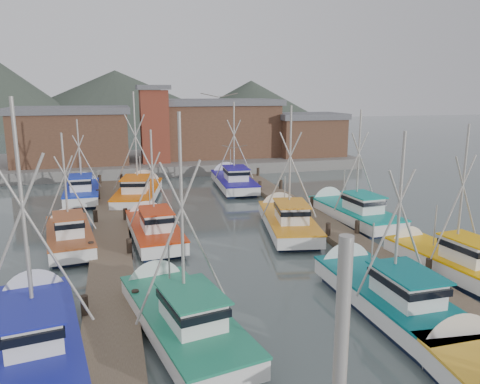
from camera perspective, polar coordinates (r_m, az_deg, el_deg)
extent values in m
plane|color=#475555|center=(23.26, 2.43, -11.04)|extent=(260.00, 260.00, 0.00)
cube|color=#4E3F30|center=(25.96, -15.44, -8.47)|extent=(2.20, 46.00, 0.40)
cylinder|color=black|center=(20.39, -18.35, -13.84)|extent=(0.30, 0.30, 1.50)
cylinder|color=black|center=(26.86, -17.62, -7.34)|extent=(0.30, 0.30, 1.50)
cylinder|color=black|center=(33.54, -17.18, -3.39)|extent=(0.30, 0.30, 1.50)
cylinder|color=black|center=(40.33, -16.89, -0.76)|extent=(0.30, 0.30, 1.50)
cylinder|color=black|center=(47.18, -16.69, 1.10)|extent=(0.30, 0.30, 1.50)
cylinder|color=black|center=(20.34, -12.57, -13.55)|extent=(0.30, 0.30, 1.50)
cylinder|color=black|center=(26.82, -13.32, -7.11)|extent=(0.30, 0.30, 1.50)
cylinder|color=black|center=(33.51, -13.76, -3.20)|extent=(0.30, 0.30, 1.50)
cylinder|color=black|center=(40.31, -14.06, -0.61)|extent=(0.30, 0.30, 1.50)
cylinder|color=black|center=(47.16, -14.26, 1.24)|extent=(0.30, 0.30, 1.50)
cube|color=#4E3F30|center=(29.26, 13.27, -5.97)|extent=(2.20, 46.00, 0.40)
cylinder|color=black|center=(23.87, 18.04, -9.88)|extent=(0.30, 0.30, 1.50)
cylinder|color=black|center=(29.59, 10.66, -5.13)|extent=(0.30, 0.30, 1.50)
cylinder|color=black|center=(35.77, 5.82, -1.92)|extent=(0.30, 0.30, 1.50)
cylinder|color=black|center=(42.20, 2.44, 0.33)|extent=(0.30, 0.30, 1.50)
cylinder|color=black|center=(48.79, -0.04, 1.99)|extent=(0.30, 0.30, 1.50)
cylinder|color=black|center=(24.98, 21.94, -9.17)|extent=(0.30, 0.30, 1.50)
cylinder|color=black|center=(30.49, 14.06, -4.77)|extent=(0.30, 0.30, 1.50)
cylinder|color=black|center=(36.51, 8.75, -1.71)|extent=(0.30, 0.30, 1.50)
cylinder|color=black|center=(42.84, 4.99, 0.48)|extent=(0.30, 0.30, 1.50)
cylinder|color=black|center=(49.34, 2.20, 2.09)|extent=(0.30, 0.30, 1.50)
cube|color=gray|center=(58.35, -8.59, 3.71)|extent=(44.00, 16.00, 1.20)
cube|color=brown|center=(55.77, -19.82, 6.20)|extent=(12.00, 8.00, 5.50)
cube|color=slate|center=(55.56, -20.05, 9.37)|extent=(12.72, 8.48, 0.70)
cube|color=brown|center=(58.89, -2.86, 7.54)|extent=(14.00, 9.00, 6.20)
cube|color=slate|center=(58.70, -2.89, 10.90)|extent=(14.84, 9.54, 0.70)
cube|color=brown|center=(59.48, 8.27, 6.65)|extent=(8.00, 6.00, 4.50)
cube|color=slate|center=(59.29, 8.34, 9.15)|extent=(8.48, 6.36, 0.70)
cube|color=maroon|center=(53.68, -10.38, 7.85)|extent=(3.00, 3.00, 8.00)
cube|color=slate|center=(53.53, -10.56, 12.39)|extent=(3.60, 3.60, 0.50)
cone|color=#3B453A|center=(150.63, -14.71, 8.45)|extent=(140.00, 140.00, 30.00)
cone|color=#3B453A|center=(146.64, 1.34, 8.75)|extent=(90.00, 90.00, 24.00)
cone|color=white|center=(18.72, 24.16, -16.45)|extent=(2.90, 1.35, 2.81)
cube|color=black|center=(18.77, -6.89, -17.03)|extent=(3.83, 7.76, 0.70)
cube|color=white|center=(18.46, -6.94, -15.27)|extent=(4.36, 8.82, 0.80)
cube|color=#1E8360|center=(18.29, -6.97, -14.22)|extent=(4.45, 8.92, 0.10)
cone|color=white|center=(22.18, -10.68, -10.92)|extent=(2.80, 1.60, 2.64)
cube|color=white|center=(17.18, -5.85, -13.91)|extent=(2.17, 2.82, 1.10)
cube|color=black|center=(17.08, -5.87, -13.21)|extent=(2.33, 3.09, 0.28)
cube|color=#1E8360|center=(16.93, -5.90, -12.12)|extent=(2.47, 3.28, 0.07)
cylinder|color=#A49F97|center=(16.81, -7.11, -3.03)|extent=(0.14, 0.14, 7.41)
cylinder|color=#A49F97|center=(16.90, -8.77, -6.08)|extent=(2.61, 0.61, 5.79)
cylinder|color=#A49F97|center=(17.23, -5.33, -5.61)|extent=(2.61, 0.61, 5.79)
cylinder|color=#A49F97|center=(19.12, -8.62, -9.06)|extent=(0.08, 0.08, 2.36)
cube|color=black|center=(21.36, 17.71, -13.74)|extent=(2.61, 7.73, 0.70)
cube|color=white|center=(21.09, 17.83, -12.15)|extent=(2.97, 8.78, 0.80)
cube|color=#04686C|center=(20.93, 17.90, -11.20)|extent=(3.05, 8.87, 0.10)
cone|color=white|center=(24.58, 12.14, -8.62)|extent=(2.75, 1.14, 2.73)
cube|color=white|center=(19.93, 19.69, -10.78)|extent=(1.80, 2.65, 1.10)
cube|color=black|center=(19.84, 19.74, -10.16)|extent=(1.92, 2.91, 0.28)
cube|color=#04686C|center=(19.71, 19.82, -9.19)|extent=(2.03, 3.09, 0.07)
cylinder|color=#A49F97|center=(19.74, 18.81, -2.52)|extent=(0.12, 0.12, 6.58)
cylinder|color=#A49F97|center=(19.64, 17.30, -4.84)|extent=(2.36, 0.12, 5.15)
cylinder|color=#A49F97|center=(20.26, 19.96, -4.50)|extent=(2.36, 0.12, 5.15)
cylinder|color=#A49F97|center=(21.73, 15.81, -6.74)|extent=(0.07, 0.07, 2.44)
cube|color=black|center=(19.00, -23.45, -17.65)|extent=(3.55, 7.80, 0.70)
cube|color=white|center=(18.70, -23.63, -15.92)|extent=(4.03, 8.86, 0.80)
cube|color=#1920A0|center=(18.53, -23.73, -14.88)|extent=(4.13, 8.96, 0.10)
cone|color=white|center=(22.64, -23.73, -11.31)|extent=(2.80, 1.49, 2.66)
cube|color=white|center=(17.36, -23.86, -14.69)|extent=(2.09, 2.79, 1.10)
cube|color=black|center=(17.26, -23.93, -14.00)|extent=(2.24, 3.06, 0.28)
cube|color=#1920A0|center=(17.11, -24.04, -12.92)|extent=(2.37, 3.25, 0.07)
cylinder|color=#A49F97|center=(16.98, -24.89, -3.02)|extent=(0.15, 0.15, 7.94)
cylinder|color=#A49F97|center=(17.27, -26.56, -6.17)|extent=(2.81, 0.52, 6.20)
cylinder|color=#A49F97|center=(17.23, -22.65, -5.85)|extent=(2.81, 0.52, 6.20)
cylinder|color=#A49F97|center=(19.45, -24.09, -9.66)|extent=(0.09, 0.09, 2.56)
cube|color=black|center=(26.33, 24.34, -9.21)|extent=(2.93, 6.81, 0.70)
cube|color=white|center=(26.11, 24.46, -7.88)|extent=(3.32, 7.74, 0.80)
cube|color=#FFB100|center=(25.99, 24.54, -7.09)|extent=(3.41, 7.83, 0.10)
cone|color=white|center=(28.69, 19.05, -5.96)|extent=(2.48, 1.37, 2.37)
cube|color=white|center=(25.24, 26.13, -6.44)|extent=(1.78, 2.41, 1.10)
cube|color=black|center=(25.17, 26.18, -5.94)|extent=(1.91, 2.65, 0.28)
cube|color=#FFB100|center=(25.07, 26.25, -5.16)|extent=(2.02, 2.81, 0.07)
cylinder|color=#A49F97|center=(25.05, 25.46, -0.01)|extent=(0.12, 0.12, 6.58)
cylinder|color=#A49F97|center=(24.85, 24.50, -1.85)|extent=(2.34, 0.35, 5.14)
cylinder|color=#A49F97|center=(25.57, 26.07, -1.61)|extent=(2.34, 0.35, 5.14)
cylinder|color=#A49F97|center=(26.53, 22.68, -3.78)|extent=(0.07, 0.07, 2.20)
cube|color=black|center=(29.74, -10.36, -5.84)|extent=(2.78, 7.22, 0.70)
cube|color=white|center=(29.55, -10.41, -4.64)|extent=(3.15, 8.20, 0.80)
cube|color=red|center=(29.44, -10.44, -3.93)|extent=(3.24, 8.29, 0.10)
cone|color=white|center=(33.42, -11.46, -2.96)|extent=(2.58, 1.27, 2.52)
cube|color=white|center=(28.36, -10.19, -3.35)|extent=(1.78, 2.52, 1.10)
cube|color=black|center=(28.30, -10.20, -2.90)|extent=(1.90, 2.77, 0.28)
cube|color=red|center=(28.21, -10.23, -2.20)|extent=(2.02, 2.93, 0.07)
cylinder|color=#A49F97|center=(28.61, -10.62, 1.64)|extent=(0.12, 0.12, 5.84)
cylinder|color=#A49F97|center=(28.67, -11.58, 0.23)|extent=(2.10, 0.22, 4.57)
cylinder|color=#A49F97|center=(28.82, -9.55, 0.37)|extent=(2.10, 0.22, 4.57)
cylinder|color=#A49F97|center=(30.52, -10.94, -1.00)|extent=(0.07, 0.07, 2.25)
cube|color=black|center=(31.19, 5.87, -4.83)|extent=(3.85, 7.96, 0.70)
cube|color=white|center=(31.01, 5.90, -3.69)|extent=(4.38, 9.04, 0.80)
cube|color=orange|center=(30.90, 5.91, -3.01)|extent=(4.48, 9.14, 0.10)
cone|color=white|center=(35.17, 4.64, -1.98)|extent=(2.87, 1.58, 2.71)
cube|color=white|center=(29.77, 6.29, -2.48)|extent=(2.20, 2.88, 1.10)
cube|color=black|center=(29.71, 6.31, -2.05)|extent=(2.36, 3.16, 0.28)
cube|color=orange|center=(29.62, 6.32, -1.38)|extent=(2.50, 3.35, 0.07)
cylinder|color=#A49F97|center=(29.98, 6.13, 3.57)|extent=(0.14, 0.14, 7.18)
cylinder|color=#A49F97|center=(30.03, 5.05, 1.97)|extent=(2.54, 0.56, 5.61)
cylinder|color=#A49F97|center=(30.23, 7.12, 1.99)|extent=(2.54, 0.56, 5.61)
cylinder|color=#A49F97|center=(32.10, 5.47, -0.17)|extent=(0.08, 0.08, 2.42)
cube|color=black|center=(29.85, -19.97, -6.33)|extent=(2.94, 6.76, 0.70)
cube|color=white|center=(29.66, -20.06, -5.14)|extent=(3.34, 7.68, 0.80)
cube|color=#9C4820|center=(29.55, -20.12, -4.44)|extent=(3.42, 7.76, 0.10)
cone|color=white|center=(33.27, -20.36, -3.57)|extent=(2.44, 1.39, 2.32)
cube|color=white|center=(28.54, -20.12, -3.83)|extent=(1.77, 2.40, 1.10)
cube|color=black|center=(28.48, -20.15, -3.39)|extent=(1.89, 2.64, 0.28)
cube|color=#9C4820|center=(28.39, -20.21, -2.69)|extent=(2.01, 2.79, 0.07)
cylinder|color=#A49F97|center=(28.74, -20.53, 1.04)|extent=(0.12, 0.12, 5.77)
cylinder|color=#A49F97|center=(28.86, -21.44, -0.36)|extent=(2.07, 0.35, 4.52)
cylinder|color=#A49F97|center=(28.89, -19.42, -0.19)|extent=(2.07, 0.35, 4.52)
cylinder|color=#A49F97|center=(30.54, -20.41, -1.56)|extent=(0.07, 0.07, 2.23)
cube|color=black|center=(34.28, 13.70, -3.54)|extent=(2.97, 7.57, 0.70)
cube|color=white|center=(34.11, 13.76, -2.49)|extent=(3.37, 8.61, 0.80)
cube|color=#028F82|center=(34.02, 13.79, -1.88)|extent=(3.46, 8.70, 0.10)
cone|color=white|center=(37.63, 10.28, -1.19)|extent=(2.74, 1.29, 2.66)
cube|color=white|center=(33.07, 14.79, -1.32)|extent=(1.90, 2.65, 1.10)
cube|color=black|center=(33.02, 14.81, -0.93)|extent=(2.03, 2.91, 0.28)
cube|color=#028F82|center=(32.94, 14.84, -0.32)|extent=(2.15, 3.08, 0.07)
cylinder|color=#A49F97|center=(33.22, 14.25, 3.82)|extent=(0.13, 0.13, 6.84)
cylinder|color=#A49F97|center=(33.04, 13.36, 2.41)|extent=(2.45, 0.27, 5.35)
cylinder|color=#A49F97|center=(33.66, 14.98, 2.50)|extent=(2.45, 0.27, 5.35)
cylinder|color=#A49F97|center=(35.00, 12.55, 0.63)|extent=(0.08, 0.08, 2.47)
cube|color=black|center=(40.59, -12.24, -1.00)|extent=(4.23, 8.55, 0.70)
cube|color=white|center=(40.45, -12.28, -0.11)|extent=(4.81, 9.72, 0.80)
cube|color=#F86601|center=(40.37, -12.31, 0.42)|extent=(4.92, 9.83, 0.10)
cone|color=white|center=(44.99, -11.42, 0.98)|extent=(3.07, 1.65, 2.91)
cube|color=white|center=(39.18, -12.58, 0.90)|extent=(2.39, 3.11, 1.10)
cube|color=black|center=(39.14, -12.60, 1.23)|extent=(2.57, 3.40, 0.28)
cube|color=#F86601|center=(39.07, -12.62, 1.74)|extent=(2.72, 3.61, 0.07)
cylinder|color=#A49F97|center=(39.57, -12.62, 6.06)|extent=(0.15, 0.15, 8.00)
cylinder|color=#A49F97|center=(39.78, -13.40, 4.69)|extent=(2.82, 0.66, 6.25)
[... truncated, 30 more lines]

